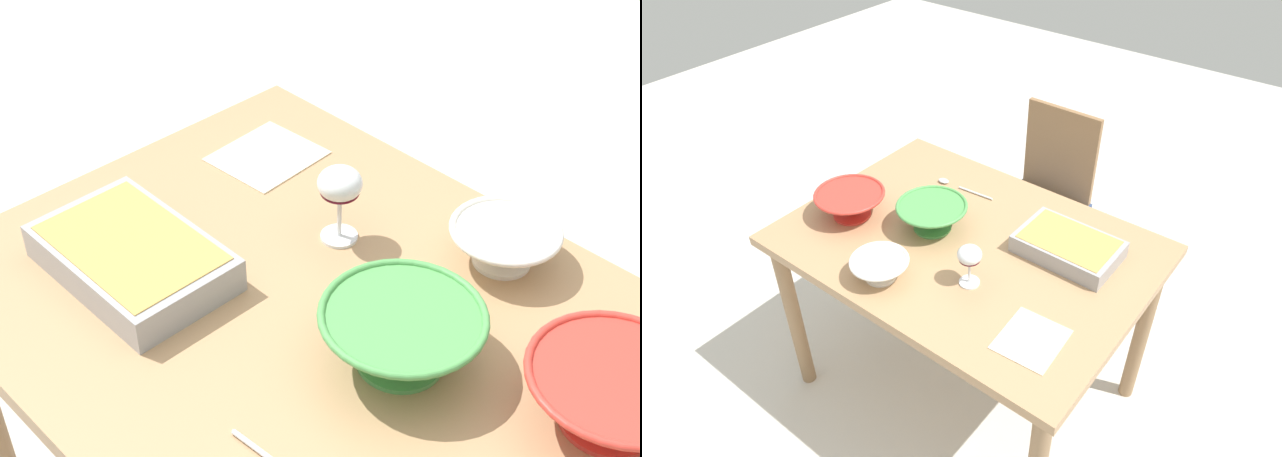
{
  "view_description": "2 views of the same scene",
  "coord_description": "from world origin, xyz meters",
  "views": [
    {
      "loc": [
        0.75,
        -0.75,
        1.79
      ],
      "look_at": [
        -0.09,
        0.07,
        0.87
      ],
      "focal_mm": 52.21,
      "sensor_mm": 36.0,
      "label": 1
    },
    {
      "loc": [
        -0.93,
        1.22,
        2.02
      ],
      "look_at": [
        -0.0,
        0.03,
        0.85
      ],
      "focal_mm": 32.45,
      "sensor_mm": 36.0,
      "label": 2
    }
  ],
  "objects": [
    {
      "name": "ground_plane",
      "position": [
        0.0,
        0.0,
        0.0
      ],
      "size": [
        8.0,
        8.0,
        0.0
      ],
      "primitive_type": "plane",
      "color": "beige"
    },
    {
      "name": "chair",
      "position": [
        0.14,
        -0.8,
        0.48
      ],
      "size": [
        0.38,
        0.39,
        0.88
      ],
      "color": "#334772",
      "rests_on": "ground_plane"
    },
    {
      "name": "serving_bowl",
      "position": [
        0.42,
        0.13,
        0.83
      ],
      "size": [
        0.25,
        0.25,
        0.1
      ],
      "color": "red",
      "rests_on": "dining_table"
    },
    {
      "name": "mixing_bowl",
      "position": [
        0.14,
        0.01,
        0.84
      ],
      "size": [
        0.25,
        0.25,
        0.1
      ],
      "color": "#4C994C",
      "rests_on": "dining_table"
    },
    {
      "name": "serving_spoon",
      "position": [
        0.24,
        -0.24,
        0.79
      ],
      "size": [
        0.24,
        0.04,
        0.01
      ],
      "color": "silver",
      "rests_on": "dining_table"
    },
    {
      "name": "wine_glass",
      "position": [
        -0.13,
        0.16,
        0.88
      ],
      "size": [
        0.08,
        0.08,
        0.14
      ],
      "color": "white",
      "rests_on": "dining_table"
    },
    {
      "name": "napkin",
      "position": [
        -0.41,
        0.24,
        0.78
      ],
      "size": [
        0.18,
        0.2,
        0.0
      ],
      "primitive_type": "cube",
      "rotation": [
        0.0,
        0.0,
        0.07
      ],
      "color": "beige",
      "rests_on": "dining_table"
    },
    {
      "name": "casserole_dish",
      "position": [
        -0.3,
        -0.15,
        0.82
      ],
      "size": [
        0.33,
        0.21,
        0.06
      ],
      "color": "#99999E",
      "rests_on": "dining_table"
    },
    {
      "name": "small_bowl",
      "position": [
        0.1,
        0.31,
        0.82
      ],
      "size": [
        0.19,
        0.19,
        0.07
      ],
      "color": "white",
      "rests_on": "dining_table"
    },
    {
      "name": "dining_table",
      "position": [
        0.0,
        0.0,
        0.68
      ],
      "size": [
        1.22,
        0.88,
        0.78
      ],
      "color": "tan",
      "rests_on": "ground_plane"
    }
  ]
}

